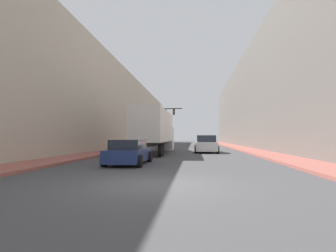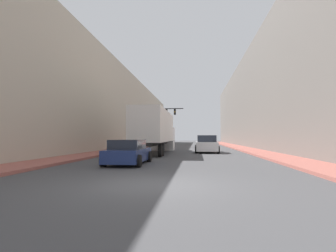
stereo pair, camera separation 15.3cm
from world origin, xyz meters
TOP-DOWN VIEW (x-y plane):
  - ground_plane at (0.00, 0.00)m, footprint 200.00×200.00m
  - sidewalk_right at (7.24, 30.00)m, footprint 2.51×80.00m
  - sidewalk_left at (-7.24, 30.00)m, footprint 2.51×80.00m
  - building_right at (11.49, 30.00)m, footprint 6.00×80.00m
  - building_left at (-11.49, 30.00)m, footprint 6.00×80.00m
  - semi_truck at (-2.45, 16.51)m, footprint 2.50×12.75m
  - sedan_car at (-2.41, 6.14)m, footprint 2.05×4.30m
  - suv_car at (2.36, 17.77)m, footprint 2.24×4.62m
  - traffic_signal_gantry at (-4.43, 31.95)m, footprint 5.34×0.35m

SIDE VIEW (x-z plane):
  - ground_plane at x=0.00m, z-range 0.00..0.00m
  - sidewalk_right at x=7.24m, z-range 0.00..0.15m
  - sidewalk_left at x=-7.24m, z-range 0.00..0.15m
  - sedan_car at x=-2.41m, z-range -0.03..1.34m
  - suv_car at x=2.36m, z-range -0.04..1.63m
  - semi_truck at x=-2.45m, z-range 0.27..4.13m
  - traffic_signal_gantry at x=-4.43m, z-range 1.30..7.51m
  - building_left at x=-11.49m, z-range 0.00..11.34m
  - building_right at x=11.49m, z-range 0.00..13.75m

